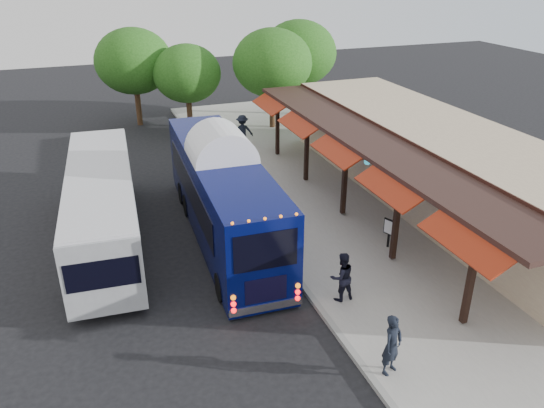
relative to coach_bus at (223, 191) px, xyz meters
name	(u,v)px	position (x,y,z in m)	size (l,w,h in m)	color
ground	(297,283)	(1.45, -4.19, -1.96)	(90.00, 90.00, 0.00)	black
sidewalk	(367,212)	(6.45, -0.19, -1.89)	(10.00, 40.00, 0.15)	#9E9B93
curb	(261,230)	(1.50, -0.19, -1.89)	(0.20, 40.00, 0.16)	gray
station_shelter	(437,165)	(9.83, -0.19, -0.11)	(8.15, 20.00, 3.60)	tan
coach_bus	(223,191)	(0.00, 0.00, 0.00)	(2.86, 11.51, 3.65)	#060D4F
city_bus	(102,204)	(-4.50, 1.15, -0.33)	(3.08, 11.13, 2.96)	gray
ped_a	(392,345)	(2.05, -9.19, -0.92)	(0.65, 0.43, 1.78)	black
ped_b	(342,277)	(2.33, -5.74, -0.97)	(0.82, 0.64, 1.69)	black
ped_c	(282,218)	(2.05, -1.19, -0.96)	(1.00, 0.42, 1.71)	black
ped_d	(242,131)	(3.82, 9.81, -0.86)	(1.23, 0.71, 1.91)	black
sign_board	(389,229)	(5.57, -3.32, -1.02)	(0.23, 0.51, 1.17)	black
tree_left	(187,74)	(1.78, 14.73, 1.66)	(4.24, 4.24, 5.43)	#382314
tree_mid	(272,63)	(6.85, 13.04, 2.28)	(4.97, 4.97, 6.37)	#382314
tree_right	(299,53)	(9.61, 15.39, 2.38)	(5.09, 5.09, 6.52)	#382314
tree_far	(134,61)	(-1.16, 16.97, 2.22)	(4.90, 4.90, 6.28)	#382314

